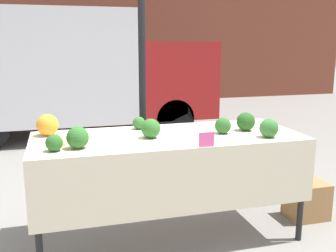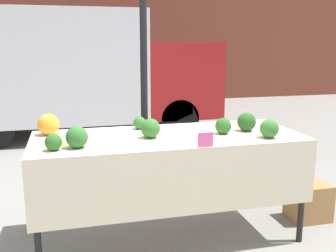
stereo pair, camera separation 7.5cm
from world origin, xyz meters
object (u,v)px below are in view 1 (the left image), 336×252
produce_crate (306,200)px  price_sign (206,140)px  parked_truck (74,70)px  orange_cauliflower (48,125)px

produce_crate → price_sign: bearing=-161.0°
price_sign → produce_crate: (1.21, 0.42, -0.78)m
parked_truck → produce_crate: parked_truck is taller
orange_cauliflower → price_sign: (1.14, -0.70, -0.03)m
parked_truck → price_sign: 4.76m
orange_cauliflower → produce_crate: 2.51m
price_sign → orange_cauliflower: bearing=148.5°
price_sign → produce_crate: 1.50m
price_sign → produce_crate: price_sign is taller
parked_truck → orange_cauliflower: bearing=-95.7°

